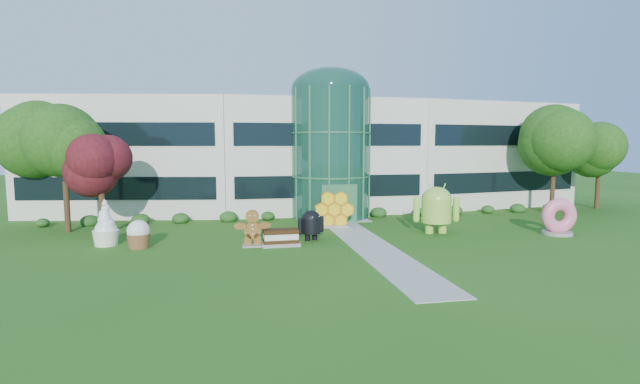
{
  "coord_description": "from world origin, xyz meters",
  "views": [
    {
      "loc": [
        -7.58,
        -23.07,
        5.71
      ],
      "look_at": [
        -1.98,
        6.0,
        2.6
      ],
      "focal_mm": 26.0,
      "sensor_mm": 36.0,
      "label": 1
    }
  ],
  "objects": [
    {
      "name": "donut",
      "position": [
        12.51,
        2.27,
        1.17
      ],
      "size": [
        2.38,
        1.38,
        2.34
      ],
      "primitive_type": null,
      "rotation": [
        0.0,
        0.0,
        -0.14
      ],
      "color": "#DF5476",
      "rests_on": "ground"
    },
    {
      "name": "cupcake",
      "position": [
        -12.61,
        3.26,
        0.79
      ],
      "size": [
        1.48,
        1.48,
        1.57
      ],
      "primitive_type": null,
      "rotation": [
        0.0,
        0.0,
        -0.14
      ],
      "color": "white",
      "rests_on": "ground"
    },
    {
      "name": "building",
      "position": [
        0.0,
        18.0,
        4.65
      ],
      "size": [
        46.0,
        15.0,
        9.3
      ],
      "primitive_type": null,
      "color": "beige",
      "rests_on": "ground"
    },
    {
      "name": "tree_red",
      "position": [
        -15.5,
        7.5,
        3.0
      ],
      "size": [
        4.0,
        4.0,
        6.0
      ],
      "primitive_type": null,
      "color": "#3F0C14",
      "rests_on": "ground"
    },
    {
      "name": "gingerbread",
      "position": [
        -6.47,
        2.53,
        1.04
      ],
      "size": [
        2.27,
        0.93,
        2.08
      ],
      "primitive_type": null,
      "rotation": [
        0.0,
        0.0,
        -0.03
      ],
      "color": "brown",
      "rests_on": "ground"
    },
    {
      "name": "ice_cream_sandwich",
      "position": [
        -4.92,
        2.36,
        0.47
      ],
      "size": [
        2.14,
        1.11,
        0.94
      ],
      "primitive_type": null,
      "rotation": [
        0.0,
        0.0,
        0.03
      ],
      "color": "black",
      "rests_on": "ground"
    },
    {
      "name": "froyo",
      "position": [
        -14.56,
        4.35,
        1.3
      ],
      "size": [
        1.77,
        1.77,
        2.59
      ],
      "primitive_type": null,
      "rotation": [
        0.0,
        0.0,
        0.19
      ],
      "color": "white",
      "rests_on": "ground"
    },
    {
      "name": "honeycomb",
      "position": [
        -0.71,
        7.43,
        1.12
      ],
      "size": [
        2.98,
        1.44,
        2.25
      ],
      "primitive_type": null,
      "rotation": [
        0.0,
        0.0,
        -0.15
      ],
      "color": "yellow",
      "rests_on": "ground"
    },
    {
      "name": "walkway",
      "position": [
        0.0,
        2.0,
        0.02
      ],
      "size": [
        2.4,
        20.0,
        0.04
      ],
      "primitive_type": "cube",
      "color": "#9E9E93",
      "rests_on": "ground"
    },
    {
      "name": "atrium",
      "position": [
        0.0,
        12.0,
        4.9
      ],
      "size": [
        6.0,
        6.0,
        9.8
      ],
      "primitive_type": "cylinder",
      "color": "#194738",
      "rests_on": "ground"
    },
    {
      "name": "ground",
      "position": [
        0.0,
        0.0,
        0.0
      ],
      "size": [
        140.0,
        140.0,
        0.0
      ],
      "primitive_type": "plane",
      "color": "#215114",
      "rests_on": "ground"
    },
    {
      "name": "trees_backdrop",
      "position": [
        0.0,
        13.0,
        4.2
      ],
      "size": [
        52.0,
        8.0,
        8.4
      ],
      "primitive_type": null,
      "color": "#194511",
      "rests_on": "ground"
    },
    {
      "name": "android_green",
      "position": [
        5.22,
        4.17,
        1.75
      ],
      "size": [
        3.35,
        2.48,
        3.51
      ],
      "primitive_type": null,
      "rotation": [
        0.0,
        0.0,
        -0.14
      ],
      "color": "#99D243",
      "rests_on": "ground"
    },
    {
      "name": "android_black",
      "position": [
        -2.99,
        3.53,
        1.05
      ],
      "size": [
        2.18,
        1.86,
        2.1
      ],
      "primitive_type": null,
      "rotation": [
        0.0,
        0.0,
        0.4
      ],
      "color": "black",
      "rests_on": "ground"
    }
  ]
}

